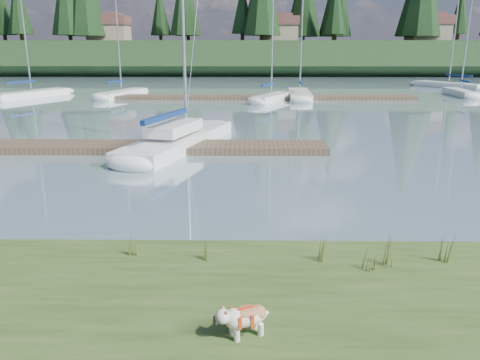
{
  "coord_description": "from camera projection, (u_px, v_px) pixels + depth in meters",
  "views": [
    {
      "loc": [
        0.57,
        -10.64,
        4.27
      ],
      "look_at": [
        0.44,
        -0.5,
        1.39
      ],
      "focal_mm": 35.0,
      "sensor_mm": 36.0,
      "label": 1
    }
  ],
  "objects": [
    {
      "name": "sailboat_bg_2",
      "position": [
        274.0,
        97.0,
        38.83
      ],
      "size": [
        4.13,
        6.79,
        10.44
      ],
      "rotation": [
        0.0,
        0.0,
        1.13
      ],
      "color": "white",
      "rests_on": "ground"
    },
    {
      "name": "ground",
      "position": [
        239.0,
        99.0,
        40.26
      ],
      "size": [
        200.0,
        200.0,
        0.0
      ],
      "primitive_type": "plane",
      "color": "#819CAA",
      "rests_on": "ground"
    },
    {
      "name": "weed_4",
      "position": [
        371.0,
        261.0,
        8.51
      ],
      "size": [
        0.17,
        0.14,
        0.45
      ],
      "color": "#475B23",
      "rests_on": "bank"
    },
    {
      "name": "weed_3",
      "position": [
        133.0,
        245.0,
        9.12
      ],
      "size": [
        0.17,
        0.14,
        0.5
      ],
      "color": "#475B23",
      "rests_on": "bank"
    },
    {
      "name": "house_0",
      "position": [
        109.0,
        28.0,
        77.0
      ],
      "size": [
        6.3,
        5.3,
        4.65
      ],
      "color": "gray",
      "rests_on": "ridge"
    },
    {
      "name": "sailboat_bg_0",
      "position": [
        39.0,
        93.0,
        42.12
      ],
      "size": [
        5.08,
        8.35,
        12.19
      ],
      "rotation": [
        0.0,
        0.0,
        1.13
      ],
      "color": "white",
      "rests_on": "ground"
    },
    {
      "name": "sailboat_bg_4",
      "position": [
        458.0,
        92.0,
        43.13
      ],
      "size": [
        1.77,
        6.68,
        9.9
      ],
      "rotation": [
        0.0,
        0.0,
        1.5
      ],
      "color": "white",
      "rests_on": "ground"
    },
    {
      "name": "mud_lip",
      "position": [
        218.0,
        254.0,
        9.85
      ],
      "size": [
        60.0,
        0.5,
        0.14
      ],
      "primitive_type": "cube",
      "color": "#33281C",
      "rests_on": "ground"
    },
    {
      "name": "ridge",
      "position": [
        243.0,
        58.0,
        80.94
      ],
      "size": [
        200.0,
        20.0,
        5.0
      ],
      "primitive_type": "cube",
      "color": "#1B3118",
      "rests_on": "ground"
    },
    {
      "name": "conifer_5",
      "position": [
        335.0,
        5.0,
        75.6
      ],
      "size": [
        3.96,
        3.96,
        10.35
      ],
      "color": "#382619",
      "rests_on": "ridge"
    },
    {
      "name": "weed_0",
      "position": [
        204.0,
        249.0,
        8.93
      ],
      "size": [
        0.17,
        0.14,
        0.51
      ],
      "color": "#475B23",
      "rests_on": "bank"
    },
    {
      "name": "sailboat_main",
      "position": [
        186.0,
        135.0,
        21.3
      ],
      "size": [
        4.63,
        9.8,
        13.82
      ],
      "rotation": [
        0.0,
        0.0,
        1.27
      ],
      "color": "white",
      "rests_on": "ground"
    },
    {
      "name": "sailboat_bg_3",
      "position": [
        299.0,
        93.0,
        41.81
      ],
      "size": [
        2.24,
        8.9,
        12.85
      ],
      "rotation": [
        0.0,
        0.0,
        1.51
      ],
      "color": "white",
      "rests_on": "ground"
    },
    {
      "name": "dock_far",
      "position": [
        262.0,
        97.0,
        40.2
      ],
      "size": [
        26.0,
        2.2,
        0.3
      ],
      "primitive_type": "cube",
      "color": "#4C3D2C",
      "rests_on": "ground"
    },
    {
      "name": "house_1",
      "position": [
        279.0,
        28.0,
        77.63
      ],
      "size": [
        6.3,
        5.3,
        4.65
      ],
      "color": "gray",
      "rests_on": "ridge"
    },
    {
      "name": "weed_1",
      "position": [
        324.0,
        248.0,
        8.87
      ],
      "size": [
        0.17,
        0.14,
        0.59
      ],
      "color": "#475B23",
      "rests_on": "bank"
    },
    {
      "name": "conifer_1",
      "position": [
        1.0,
        3.0,
        77.1
      ],
      "size": [
        4.4,
        4.4,
        11.3
      ],
      "color": "#382619",
      "rests_on": "ridge"
    },
    {
      "name": "sailboat_bg_5",
      "position": [
        442.0,
        84.0,
        51.78
      ],
      "size": [
        6.18,
        8.46,
        12.59
      ],
      "rotation": [
        0.0,
        0.0,
        2.13
      ],
      "color": "white",
      "rests_on": "ground"
    },
    {
      "name": "bulldog",
      "position": [
        245.0,
        316.0,
        6.55
      ],
      "size": [
        0.81,
        0.53,
        0.48
      ],
      "rotation": [
        0.0,
        0.0,
        3.54
      ],
      "color": "silver",
      "rests_on": "bank"
    },
    {
      "name": "house_2",
      "position": [
        428.0,
        28.0,
        75.42
      ],
      "size": [
        6.3,
        5.3,
        4.65
      ],
      "color": "gray",
      "rests_on": "ridge"
    },
    {
      "name": "weed_5",
      "position": [
        446.0,
        249.0,
        8.78
      ],
      "size": [
        0.17,
        0.14,
        0.64
      ],
      "color": "#475B23",
      "rests_on": "bank"
    },
    {
      "name": "dock_near",
      "position": [
        139.0,
        147.0,
        20.07
      ],
      "size": [
        16.0,
        2.0,
        0.3
      ],
      "primitive_type": "cube",
      "color": "#4C3D2C",
      "rests_on": "ground"
    },
    {
      "name": "conifer_3",
      "position": [
        183.0,
        1.0,
        77.57
      ],
      "size": [
        4.84,
        4.84,
        12.25
      ],
      "color": "#382619",
      "rests_on": "ridge"
    },
    {
      "name": "sailboat_bg_1",
      "position": [
        126.0,
        93.0,
        42.36
      ],
      "size": [
        3.63,
        7.71,
        11.38
      ],
      "rotation": [
        0.0,
        0.0,
        1.28
      ],
      "color": "white",
      "rests_on": "ground"
    },
    {
      "name": "weed_2",
      "position": [
        389.0,
        251.0,
        8.63
      ],
      "size": [
        0.17,
        0.14,
        0.72
      ],
      "color": "#475B23",
      "rests_on": "bank"
    }
  ]
}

